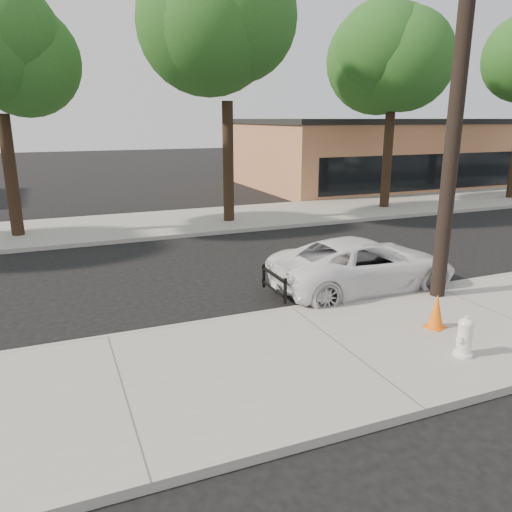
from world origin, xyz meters
name	(u,v)px	position (x,y,z in m)	size (l,w,h in m)	color
ground	(256,285)	(0.00, 0.00, 0.00)	(120.00, 120.00, 0.00)	black
near_sidewalk	(344,351)	(0.00, -4.30, 0.07)	(90.00, 4.40, 0.15)	gray
far_sidewalk	(178,222)	(0.00, 8.50, 0.07)	(90.00, 5.00, 0.15)	gray
curb_near	(291,310)	(0.00, -2.10, 0.07)	(90.00, 0.12, 0.16)	#9E9B93
building_main	(388,153)	(16.00, 16.00, 2.00)	(18.00, 10.00, 4.00)	#B2704A
utility_pole	(457,97)	(3.60, -2.70, 4.70)	(1.40, 0.34, 9.00)	black
tree_b	(1,59)	(-5.81, 8.06, 6.15)	(4.34, 4.20, 8.45)	black
tree_c	(233,45)	(2.22, 7.64, 6.91)	(4.96, 4.80, 9.55)	black
tree_d	(399,69)	(10.20, 7.95, 6.37)	(4.50, 4.35, 8.75)	black
police_cruiser	(364,265)	(2.41, -1.33, 0.67)	(2.22, 4.81, 1.34)	white
fire_hydrant	(465,338)	(1.78, -5.39, 0.49)	(0.38, 0.34, 0.71)	white
traffic_cone	(436,312)	(2.20, -4.21, 0.49)	(0.45, 0.45, 0.71)	orange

